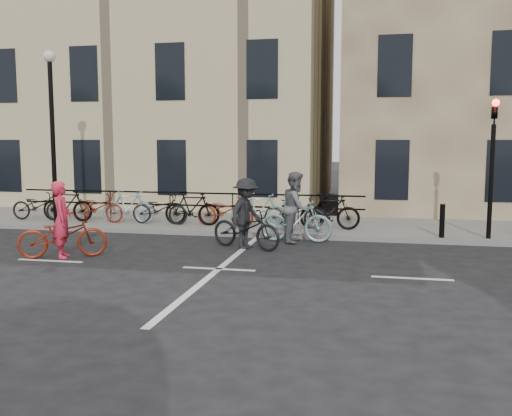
% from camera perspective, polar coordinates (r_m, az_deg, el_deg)
% --- Properties ---
extents(ground, '(120.00, 120.00, 0.00)m').
position_cam_1_polar(ground, '(12.29, -3.74, -6.13)').
color(ground, black).
rests_on(ground, ground).
extents(sidewalk, '(46.00, 4.00, 0.15)m').
position_cam_1_polar(sidewalk, '(19.16, -10.42, -1.30)').
color(sidewalk, slate).
rests_on(sidewalk, ground).
extents(building_west, '(20.00, 10.00, 10.00)m').
position_cam_1_polar(building_west, '(27.52, -14.83, 11.63)').
color(building_west, tan).
rests_on(building_west, sidewalk).
extents(traffic_light, '(0.18, 0.30, 3.90)m').
position_cam_1_polar(traffic_light, '(16.14, 22.58, 5.26)').
color(traffic_light, black).
rests_on(traffic_light, sidewalk).
extents(lamp_post, '(0.36, 0.36, 5.28)m').
position_cam_1_polar(lamp_post, '(18.69, -19.74, 8.70)').
color(lamp_post, black).
rests_on(lamp_post, sidewalk).
extents(bollard_east, '(0.14, 0.14, 0.90)m').
position_cam_1_polar(bollard_east, '(16.01, 18.11, -1.23)').
color(bollard_east, black).
rests_on(bollard_east, sidewalk).
extents(parked_bikes, '(11.45, 1.23, 1.05)m').
position_cam_1_polar(parked_bikes, '(17.77, -8.10, -0.03)').
color(parked_bikes, black).
rests_on(parked_bikes, sidewalk).
extents(cyclist_pink, '(2.13, 1.49, 1.80)m').
position_cam_1_polar(cyclist_pink, '(14.11, -18.80, -2.21)').
color(cyclist_pink, maroon).
rests_on(cyclist_pink, ground).
extents(cyclist_grey, '(1.98, 0.94, 1.90)m').
position_cam_1_polar(cyclist_grey, '(15.37, 4.02, -0.58)').
color(cyclist_grey, '#80A0A8').
rests_on(cyclist_grey, ground).
extents(cyclist_dark, '(2.13, 1.40, 1.79)m').
position_cam_1_polar(cyclist_dark, '(14.45, -1.00, -1.31)').
color(cyclist_dark, black).
rests_on(cyclist_dark, ground).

